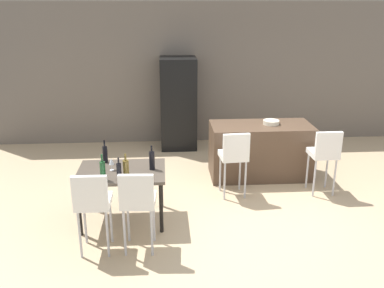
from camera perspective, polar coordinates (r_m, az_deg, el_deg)
The scene contains 16 objects.
ground_plane at distance 6.41m, azimuth 7.48°, elevation -8.03°, with size 10.00×10.00×0.00m, color tan.
back_wall at distance 8.91m, azimuth 4.00°, elevation 9.60°, with size 10.00×0.12×2.90m, color #665B51.
kitchen_island at distance 7.26m, azimuth 9.28°, elevation -0.89°, with size 1.70×0.78×0.92m, color #4C3828.
bar_chair_left at distance 6.35m, azimuth 5.77°, elevation -1.36°, with size 0.43×0.43×1.05m.
bar_chair_middle at distance 6.72m, azimuth 17.63°, elevation -1.02°, with size 0.40×0.40×1.05m.
dining_table at distance 5.71m, azimuth -9.56°, elevation -4.28°, with size 1.17×0.84×0.74m.
dining_chair_near at distance 5.03m, azimuth -13.40°, elevation -7.47°, with size 0.40×0.40×1.05m.
dining_chair_far at distance 4.97m, azimuth -7.40°, elevation -7.43°, with size 0.42×0.42×1.05m.
wine_bottle_corner at distance 5.43m, azimuth -8.99°, elevation -3.29°, with size 0.08×0.08×0.32m.
wine_bottle_left at distance 5.39m, azimuth -12.07°, elevation -3.54°, with size 0.07×0.07×0.34m.
wine_bottle_end at distance 5.62m, azimuth -5.48°, elevation -2.21°, with size 0.07×0.07×0.34m.
wine_bottle_inner at distance 5.97m, azimuth -11.75°, elevation -1.34°, with size 0.07×0.07×0.32m.
wine_bottle_far at distance 5.36m, azimuth -9.91°, elevation -3.68°, with size 0.06×0.06×0.30m.
wine_glass_middle at distance 5.67m, azimuth -10.93°, elevation -2.36°, with size 0.07×0.07×0.17m.
refrigerator at distance 8.51m, azimuth -1.88°, elevation 5.54°, with size 0.72×0.68×1.84m, color black.
fruit_bowl at distance 7.17m, azimuth 10.73°, elevation 2.93°, with size 0.27×0.27×0.07m, color beige.
Camera 1 is at (-1.21, -5.59, 2.89)m, focal length 39.16 mm.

